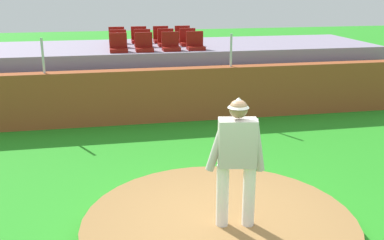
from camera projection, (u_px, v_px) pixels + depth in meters
ground_plane at (219, 234)px, 6.58m from camera, size 60.00×60.00×0.00m
pitchers_mound at (219, 227)px, 6.55m from camera, size 3.97×3.97×0.24m
pitcher at (237, 153)px, 6.07m from camera, size 0.82×0.36×1.85m
brick_barrier at (164, 95)px, 11.82m from camera, size 13.73×0.40×1.40m
fence_post_left at (43, 56)px, 10.94m from camera, size 0.06×0.06×0.85m
fence_post_right at (231, 50)px, 11.83m from camera, size 0.06×0.06×0.85m
bleacher_platform at (154, 73)px, 13.91m from camera, size 13.48×3.41×1.71m
stadium_chair_0 at (118, 46)px, 12.32m from camera, size 0.48×0.44×0.50m
stadium_chair_1 at (144, 45)px, 12.42m from camera, size 0.48×0.44×0.50m
stadium_chair_2 at (171, 45)px, 12.58m from camera, size 0.48×0.44×0.50m
stadium_chair_3 at (195, 44)px, 12.73m from camera, size 0.48×0.44×0.50m
stadium_chair_4 at (118, 42)px, 13.14m from camera, size 0.48×0.44×0.50m
stadium_chair_5 at (143, 41)px, 13.30m from camera, size 0.48×0.44×0.50m
stadium_chair_6 at (166, 41)px, 13.44m from camera, size 0.48×0.44×0.50m
stadium_chair_7 at (188, 40)px, 13.57m from camera, size 0.48×0.44×0.50m
stadium_chair_8 at (117, 38)px, 14.01m from camera, size 0.48×0.44×0.50m
stadium_chair_9 at (139, 38)px, 14.16m from camera, size 0.48×0.44×0.50m
stadium_chair_10 at (161, 37)px, 14.26m from camera, size 0.48×0.44×0.50m
stadium_chair_11 at (183, 37)px, 14.39m from camera, size 0.48×0.44×0.50m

